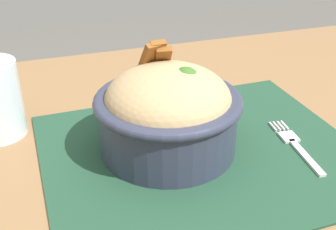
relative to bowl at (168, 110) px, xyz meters
name	(u,v)px	position (x,y,z in m)	size (l,w,h in m)	color
table	(202,199)	(0.04, -0.03, -0.13)	(1.16, 0.83, 0.72)	olive
placemat	(203,152)	(0.04, -0.02, -0.06)	(0.40, 0.34, 0.00)	#1E422D
bowl	(168,110)	(0.00, 0.00, 0.00)	(0.19, 0.19, 0.14)	#2D3347
fork	(294,144)	(0.16, -0.05, -0.05)	(0.03, 0.13, 0.00)	silver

